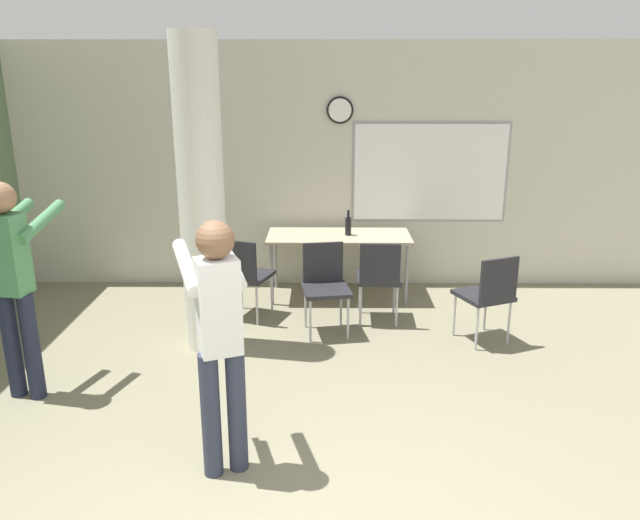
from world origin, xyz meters
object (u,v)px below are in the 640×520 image
Objects in this scene: bottle_on_table at (348,226)px; person_playing_front at (219,329)px; person_watching_back at (13,274)px; folding_table at (339,239)px; chair_table_front at (325,282)px; chair_table_left at (245,272)px; chair_table_right at (379,275)px; chair_mid_room at (488,292)px.

bottle_on_table is 3.34m from person_playing_front.
person_watching_back is 1.95m from person_playing_front.
bottle_on_table is at bearing -11.42° from folding_table.
person_watching_back reaches higher than chair_table_front.
person_watching_back reaches higher than chair_table_left.
chair_table_right is at bearing -3.46° from chair_table_left.
chair_table_right is 0.52× the size of person_playing_front.
person_playing_front is at bearing -105.60° from bottle_on_table.
chair_table_left is at bearing 166.22° from chair_mid_room.
folding_table is 1.82× the size of chair_mid_room.
bottle_on_table is 0.32× the size of chair_mid_room.
chair_mid_room is 0.51× the size of person_watching_back.
chair_mid_room is 1.00× the size of chair_table_right.
chair_table_left is 0.52× the size of person_playing_front.
bottle_on_table is at bearing 32.10° from chair_table_left.
bottle_on_table is 1.06m from chair_table_front.
chair_table_left is at bearing -147.90° from bottle_on_table.
chair_mid_room is 2.40m from chair_table_left.
person_playing_front is (-0.80, -3.24, 0.30)m from folding_table.
chair_table_front is 0.87m from chair_table_left.
folding_table is 1.02m from chair_table_front.
chair_table_front is 0.51× the size of person_watching_back.
bottle_on_table is at bearing 135.36° from chair_mid_room.
bottle_on_table reaches higher than chair_mid_room.
chair_table_left is (-1.36, 0.08, 0.00)m from chair_table_right.
person_playing_front reaches higher than chair_table_front.
person_playing_front reaches higher than folding_table.
chair_table_front is at bearing -104.64° from bottle_on_table.
person_watching_back reaches higher than chair_table_right.
chair_table_front is at bearing 169.75° from chair_mid_room.
person_playing_front reaches higher than chair_mid_room.
chair_table_left is at bearing 46.13° from person_watching_back.
person_watching_back reaches higher than person_playing_front.
folding_table is at bearing 168.58° from bottle_on_table.
person_playing_front is at bearing -106.01° from chair_table_front.
folding_table is 0.96× the size of person_playing_front.
bottle_on_table is 0.87m from chair_table_right.
person_watching_back is at bearing -151.18° from chair_table_front.
chair_mid_room is 0.52× the size of person_playing_front.
chair_table_right and chair_table_left have the same top height.
folding_table is 1.82× the size of chair_table_right.
chair_mid_room and chair_table_right have the same top height.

